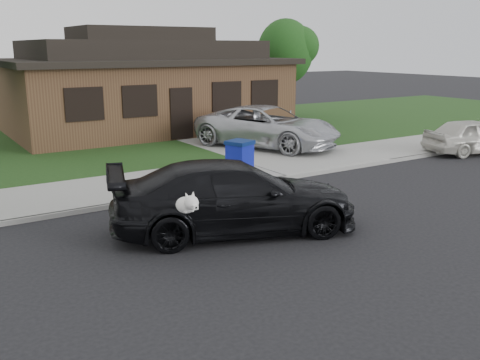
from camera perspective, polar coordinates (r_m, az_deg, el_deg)
ground at (r=11.38m, az=0.65°, el=-6.01°), size 120.00×120.00×0.00m
sidewalk at (r=15.60m, az=-9.47°, el=-0.42°), size 60.00×3.00×0.12m
curb at (r=14.28m, az=-7.08°, el=-1.69°), size 60.00×0.12×0.12m
lawn at (r=23.03m, az=-17.42°, el=3.78°), size 60.00×13.00×0.13m
driveway at (r=22.67m, az=-0.53°, el=4.29°), size 4.50×13.00×0.14m
sedan at (r=11.44m, az=-0.59°, el=-1.84°), size 5.71×3.73×1.54m
minivan at (r=20.67m, az=2.96°, el=5.72°), size 4.68×6.22×1.57m
white_compact at (r=21.87m, az=23.75°, el=4.31°), size 4.14×2.49×1.32m
recycling_bin at (r=15.77m, az=-0.03°, el=2.25°), size 0.86×0.86×1.11m
house at (r=25.95m, az=-10.34°, el=9.89°), size 12.60×8.60×4.65m
tree_1 at (r=29.47m, az=5.19°, el=13.59°), size 3.15×3.00×5.25m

